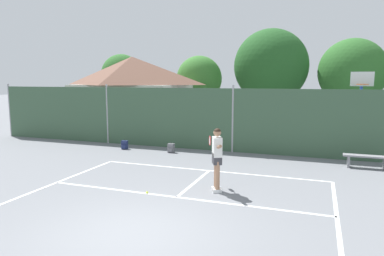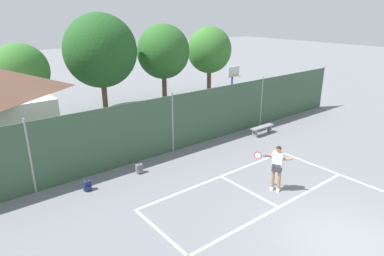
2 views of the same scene
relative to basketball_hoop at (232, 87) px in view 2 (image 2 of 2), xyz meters
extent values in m
plane|color=slate|center=(-5.22, -10.19, -2.31)|extent=(120.00, 120.00, 0.00)
cube|color=white|center=(-5.22, -4.69, -2.31)|extent=(8.20, 0.10, 0.01)
cube|color=white|center=(-5.22, -7.71, -2.31)|extent=(8.20, 0.10, 0.01)
cube|color=white|center=(-5.22, -6.23, -2.31)|extent=(0.10, 2.97, 0.01)
cube|color=#38563D|center=(-5.22, -1.19, -0.89)|extent=(26.00, 0.05, 2.84)
cylinder|color=#99999E|center=(-11.72, -1.19, -0.81)|extent=(0.09, 0.09, 2.99)
cylinder|color=#99999E|center=(-5.22, -1.19, -0.81)|extent=(0.09, 0.09, 2.99)
cylinder|color=#99999E|center=(1.28, -1.19, -0.81)|extent=(0.09, 0.09, 2.99)
cylinder|color=#99999E|center=(7.78, -1.19, -0.81)|extent=(0.09, 0.09, 2.99)
cylinder|color=#284CB2|center=(0.00, 0.06, -0.79)|extent=(0.12, 0.12, 3.05)
cube|color=white|center=(0.00, -0.04, 0.94)|extent=(0.90, 0.06, 0.60)
torus|color=#D85919|center=(0.00, -0.31, 0.72)|extent=(0.48, 0.48, 0.02)
cylinder|color=brown|center=(-9.79, 7.56, -1.37)|extent=(0.36, 0.36, 1.89)
ellipsoid|color=#38752D|center=(-9.79, 7.56, 0.96)|extent=(3.26, 2.94, 3.26)
cylinder|color=brown|center=(-4.77, 7.56, -1.29)|extent=(0.36, 0.36, 2.04)
ellipsoid|color=#235623|center=(-4.77, 7.56, 1.80)|extent=(4.87, 4.39, 4.87)
cylinder|color=brown|center=(0.19, 7.56, -1.32)|extent=(0.36, 0.36, 1.97)
ellipsoid|color=#2D6628|center=(0.19, 7.56, 1.39)|extent=(4.06, 3.66, 4.06)
cylinder|color=brown|center=(4.78, 7.56, -1.37)|extent=(0.36, 0.36, 1.88)
ellipsoid|color=#38752D|center=(4.78, 7.56, 1.20)|extent=(3.82, 3.44, 3.82)
cube|color=silver|center=(-4.28, -6.94, -2.26)|extent=(0.29, 0.22, 0.10)
cube|color=silver|center=(-4.38, -6.73, -2.26)|extent=(0.29, 0.22, 0.10)
cylinder|color=#A37556|center=(-4.28, -6.94, -1.80)|extent=(0.13, 0.13, 0.82)
cylinder|color=#A37556|center=(-4.38, -6.73, -1.80)|extent=(0.13, 0.13, 0.82)
cube|color=#38383D|center=(-4.33, -6.84, -1.33)|extent=(0.37, 0.43, 0.32)
cube|color=silver|center=(-4.33, -6.84, -0.99)|extent=(0.39, 0.46, 0.56)
sphere|color=#A37556|center=(-4.33, -6.84, -0.58)|extent=(0.22, 0.22, 0.22)
sphere|color=black|center=(-4.33, -6.84, -0.56)|extent=(0.21, 0.21, 0.21)
cylinder|color=#A37556|center=(-4.44, -6.67, -0.89)|extent=(0.32, 0.54, 0.17)
cylinder|color=#A37556|center=(-4.21, -7.09, -0.94)|extent=(0.30, 0.50, 0.22)
cylinder|color=black|center=(-4.55, -6.50, -0.94)|extent=(0.16, 0.29, 0.04)
torus|color=red|center=(-4.75, -6.20, -0.94)|extent=(0.15, 0.28, 0.30)
cylinder|color=silver|center=(-4.75, -6.20, -0.94)|extent=(0.12, 0.24, 0.26)
sphere|color=#CCE033|center=(-6.15, -7.71, -2.28)|extent=(0.07, 0.07, 0.07)
cube|color=navy|center=(-10.10, -2.30, -2.11)|extent=(0.29, 0.20, 0.40)
cube|color=navy|center=(-10.09, -2.42, -2.19)|extent=(0.23, 0.07, 0.18)
torus|color=black|center=(-10.10, -2.30, -1.89)|extent=(0.09, 0.02, 0.09)
cube|color=slate|center=(-7.76, -2.25, -2.11)|extent=(0.28, 0.18, 0.40)
cube|color=slate|center=(-7.76, -2.37, -2.19)|extent=(0.22, 0.06, 0.18)
torus|color=black|center=(-7.76, -2.25, -1.89)|extent=(0.09, 0.02, 0.09)
cube|color=gray|center=(0.08, -2.39, -1.86)|extent=(1.60, 0.36, 0.06)
cube|color=gray|center=(-0.52, -2.39, -2.09)|extent=(0.08, 0.32, 0.45)
cube|color=gray|center=(0.68, -2.39, -2.09)|extent=(0.08, 0.32, 0.45)
camera|label=1|loc=(-1.65, -16.31, 0.92)|focal=32.72mm
camera|label=2|loc=(-14.13, -13.97, 4.36)|focal=31.61mm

